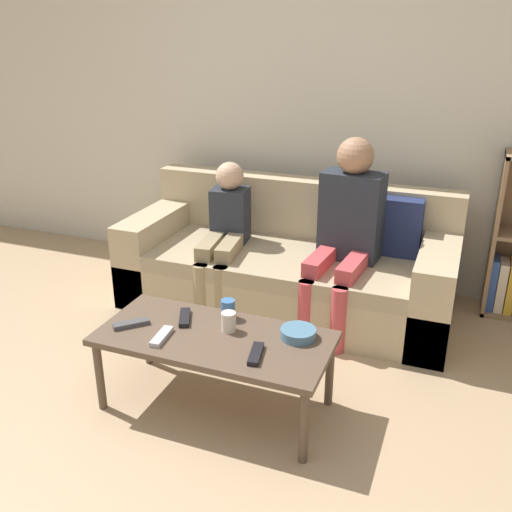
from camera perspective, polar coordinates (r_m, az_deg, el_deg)
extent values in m
plane|color=tan|center=(2.53, -10.95, -21.32)|extent=(22.00, 22.00, 0.00)
cube|color=beige|center=(3.98, 5.81, 16.00)|extent=(12.00, 0.06, 2.60)
cube|color=tan|center=(3.71, 3.00, -3.01)|extent=(2.07, 0.86, 0.29)
cube|color=tan|center=(3.55, 2.60, -0.73)|extent=(1.63, 0.68, 0.10)
cube|color=tan|center=(3.85, 4.73, 4.91)|extent=(2.07, 0.18, 0.38)
cube|color=tan|center=(4.01, -9.55, 0.75)|extent=(0.22, 0.86, 0.55)
cube|color=tan|center=(3.51, 17.51, -3.28)|extent=(0.22, 0.86, 0.55)
cube|color=navy|center=(3.60, 13.41, 2.90)|extent=(0.36, 0.12, 0.36)
cube|color=#8E7051|center=(3.83, 22.74, 2.01)|extent=(0.02, 0.28, 1.03)
cube|color=#33519E|center=(3.93, 22.57, -2.46)|extent=(0.05, 0.17, 0.34)
cube|color=beige|center=(3.94, 23.32, -2.68)|extent=(0.05, 0.17, 0.33)
cube|color=gold|center=(3.94, 24.15, -2.72)|extent=(0.05, 0.18, 0.34)
cylinder|color=brown|center=(2.85, -15.37, -11.50)|extent=(0.04, 0.04, 0.36)
cylinder|color=brown|center=(2.47, 4.80, -16.63)|extent=(0.04, 0.04, 0.36)
cylinder|color=brown|center=(3.15, -10.82, -7.62)|extent=(0.04, 0.04, 0.36)
cylinder|color=brown|center=(2.80, 7.38, -11.42)|extent=(0.04, 0.04, 0.36)
cube|color=brown|center=(2.67, -4.20, -8.21)|extent=(1.09, 0.51, 0.03)
cylinder|color=#C6474C|center=(3.28, 4.95, -5.69)|extent=(0.10, 0.10, 0.39)
cylinder|color=#C6474C|center=(3.22, 8.23, -6.38)|extent=(0.10, 0.10, 0.39)
cube|color=#C6474C|center=(3.36, 6.50, -0.44)|extent=(0.13, 0.39, 0.09)
cube|color=#C6474C|center=(3.31, 9.70, -1.03)|extent=(0.13, 0.39, 0.09)
cube|color=#282D38|center=(3.46, 9.51, 3.96)|extent=(0.38, 0.23, 0.53)
sphere|color=#A87A5B|center=(3.37, 9.91, 9.82)|extent=(0.22, 0.22, 0.22)
cylinder|color=#9E8966|center=(3.49, -5.50, -3.89)|extent=(0.10, 0.10, 0.39)
cylinder|color=#9E8966|center=(3.45, -3.51, -4.11)|extent=(0.10, 0.10, 0.39)
cube|color=#9E8966|center=(3.59, -4.50, 1.10)|extent=(0.15, 0.39, 0.09)
cube|color=#9E8966|center=(3.55, -2.57, 0.93)|extent=(0.15, 0.39, 0.09)
cube|color=#282D38|center=(3.73, -2.58, 4.14)|extent=(0.25, 0.23, 0.35)
sphere|color=#D1A889|center=(3.66, -2.65, 7.98)|extent=(0.18, 0.18, 0.18)
cylinder|color=silver|center=(2.68, -2.75, -6.58)|extent=(0.07, 0.07, 0.09)
cylinder|color=#3D70B2|center=(2.79, -2.82, -5.33)|extent=(0.07, 0.07, 0.10)
cube|color=black|center=(2.50, -0.02, -9.76)|extent=(0.08, 0.18, 0.02)
cube|color=black|center=(2.81, -7.15, -6.13)|extent=(0.11, 0.17, 0.02)
cube|color=#B7B7BC|center=(2.66, -9.42, -7.94)|extent=(0.07, 0.17, 0.02)
cube|color=#47474C|center=(2.79, -12.39, -6.64)|extent=(0.15, 0.15, 0.02)
cylinder|color=teal|center=(2.64, 4.24, -7.72)|extent=(0.16, 0.16, 0.05)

